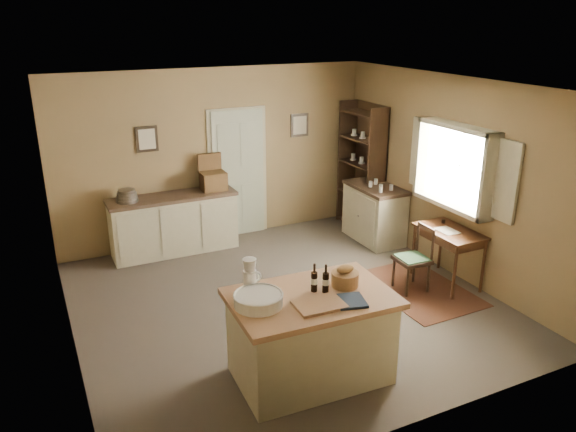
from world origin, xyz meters
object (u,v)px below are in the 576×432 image
writing_desk (449,237)px  right_cabinet (374,213)px  desk_chair (412,260)px  sideboard (175,222)px  work_island (310,334)px  shelving_unit (364,167)px

writing_desk → right_cabinet: 1.74m
desk_chair → right_cabinet: size_ratio=0.80×
desk_chair → right_cabinet: (0.55, 1.68, 0.03)m
sideboard → work_island: bearing=-84.2°
work_island → desk_chair: (2.08, 1.10, -0.05)m
shelving_unit → right_cabinet: bearing=-104.3°
shelving_unit → desk_chair: bearing=-107.0°
work_island → right_cabinet: size_ratio=1.50×
shelving_unit → writing_desk: bearing=-93.8°
right_cabinet → shelving_unit: shelving_unit is taller
work_island → writing_desk: (2.63, 1.05, 0.19)m
sideboard → right_cabinet: size_ratio=1.79×
right_cabinet → shelving_unit: 0.86m
sideboard → right_cabinet: bearing=-16.8°
right_cabinet → desk_chair: bearing=-108.0°
sideboard → desk_chair: 3.57m
shelving_unit → sideboard: bearing=174.6°
desk_chair → shelving_unit: (0.70, 2.29, 0.62)m
writing_desk → right_cabinet: (-0.00, 1.73, -0.21)m
writing_desk → desk_chair: desk_chair is taller
sideboard → writing_desk: size_ratio=2.09×
work_island → right_cabinet: bearing=49.0°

